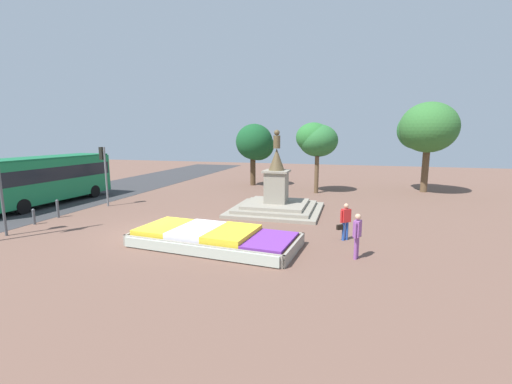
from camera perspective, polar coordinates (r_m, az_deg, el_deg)
ground_plane at (r=16.99m, az=-15.95°, el=-6.62°), size 80.22×80.22×0.00m
flower_planter at (r=14.68m, az=-7.25°, el=-7.61°), size 7.28×3.74×0.72m
statue_monument at (r=20.77m, az=3.39°, el=-1.16°), size 5.32×5.32×4.90m
traffic_light_mid_block at (r=24.08m, az=-24.00°, el=4.11°), size 0.42×0.31×3.83m
city_bus at (r=26.65m, az=-31.90°, el=2.10°), size 2.81×9.56×3.17m
pedestrian_with_handbag at (r=15.57m, az=14.65°, el=-4.49°), size 0.61×0.53×1.66m
pedestrian_near_planter at (r=13.39m, az=16.50°, el=-6.54°), size 0.33×0.55×1.74m
kerb_bollard_mid_b at (r=21.21m, az=-33.07°, el=-3.39°), size 0.15×0.15×0.83m
kerb_bollard_north at (r=22.20m, az=-30.17°, el=-2.34°), size 0.16×0.16×1.04m
park_tree_far_left at (r=30.40m, az=26.38°, el=9.46°), size 4.30×5.29×7.10m
park_tree_behind_statue at (r=30.97m, az=0.01°, el=8.09°), size 3.30×3.37×5.55m
park_tree_far_right at (r=27.80m, az=10.01°, el=8.61°), size 3.30×3.25×5.56m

